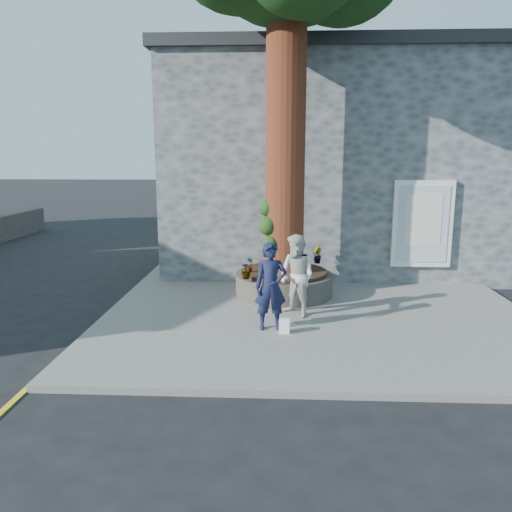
{
  "coord_description": "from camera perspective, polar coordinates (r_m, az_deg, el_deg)",
  "views": [
    {
      "loc": [
        0.68,
        -9.58,
        3.43
      ],
      "look_at": [
        0.18,
        1.08,
        1.25
      ],
      "focal_mm": 35.0,
      "sensor_mm": 36.0,
      "label": 1
    }
  ],
  "objects": [
    {
      "name": "plant_d",
      "position": [
        12.73,
        7.02,
        -0.16
      ],
      "size": [
        0.31,
        0.33,
        0.29
      ],
      "primitive_type": "imported",
      "rotation": [
        0.0,
        0.0,
        5.03
      ],
      "color": "gray",
      "rests_on": "planter"
    },
    {
      "name": "ground",
      "position": [
        10.2,
        -1.29,
        -8.11
      ],
      "size": [
        120.0,
        120.0,
        0.0
      ],
      "primitive_type": "plane",
      "color": "black",
      "rests_on": "ground"
    },
    {
      "name": "planter",
      "position": [
        11.97,
        3.2,
        -3.08
      ],
      "size": [
        2.3,
        2.3,
        0.6
      ],
      "color": "black",
      "rests_on": "pavement"
    },
    {
      "name": "plant_c",
      "position": [
        11.05,
        -1.15,
        -1.71
      ],
      "size": [
        0.21,
        0.21,
        0.35
      ],
      "primitive_type": "imported",
      "rotation": [
        0.0,
        0.0,
        3.09
      ],
      "color": "gray",
      "rests_on": "planter"
    },
    {
      "name": "yellow_line",
      "position": [
        11.73,
        -16.05,
        -5.91
      ],
      "size": [
        0.1,
        30.0,
        0.01
      ],
      "primitive_type": "cube",
      "color": "yellow",
      "rests_on": "ground"
    },
    {
      "name": "shopping_bag",
      "position": [
        9.5,
        3.26,
        -7.97
      ],
      "size": [
        0.21,
        0.14,
        0.28
      ],
      "primitive_type": "cube",
      "rotation": [
        0.0,
        0.0,
        -0.08
      ],
      "color": "white",
      "rests_on": "pavement"
    },
    {
      "name": "woman",
      "position": [
        10.31,
        4.68,
        -2.27
      ],
      "size": [
        1.04,
        1.05,
        1.71
      ],
      "primitive_type": "imported",
      "rotation": [
        0.0,
        0.0,
        -0.8
      ],
      "color": "beige",
      "rests_on": "pavement"
    },
    {
      "name": "stone_shop",
      "position": [
        16.88,
        9.06,
        10.47
      ],
      "size": [
        10.3,
        8.3,
        6.3
      ],
      "color": "#494D4E",
      "rests_on": "ground"
    },
    {
      "name": "pavement",
      "position": [
        11.14,
        6.84,
        -6.16
      ],
      "size": [
        9.0,
        8.0,
        0.12
      ],
      "primitive_type": "cube",
      "color": "slate",
      "rests_on": "ground"
    },
    {
      "name": "plant_b",
      "position": [
        12.72,
        7.03,
        0.08
      ],
      "size": [
        0.29,
        0.3,
        0.4
      ],
      "primitive_type": "imported",
      "rotation": [
        0.0,
        0.0,
        2.06
      ],
      "color": "gray",
      "rests_on": "planter"
    },
    {
      "name": "man",
      "position": [
        9.5,
        1.7,
        -3.52
      ],
      "size": [
        0.66,
        0.47,
        1.68
      ],
      "primitive_type": "imported",
      "rotation": [
        0.0,
        0.0,
        0.12
      ],
      "color": "#131834",
      "rests_on": "pavement"
    },
    {
      "name": "plant_a",
      "position": [
        11.68,
        -0.7,
        -0.99
      ],
      "size": [
        0.22,
        0.22,
        0.35
      ],
      "primitive_type": "imported",
      "rotation": [
        0.0,
        0.0,
        0.82
      ],
      "color": "gray",
      "rests_on": "planter"
    }
  ]
}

